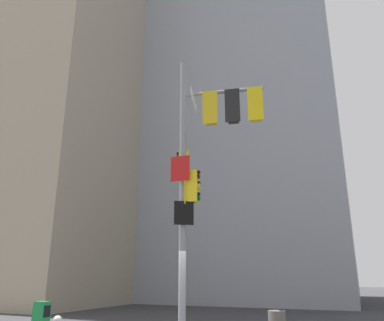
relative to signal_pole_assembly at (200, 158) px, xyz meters
The scene contains 4 objects.
building_tower_left 27.86m from the signal_pole_assembly, 146.30° to the left, with size 14.25×14.25×49.52m, color tan.
building_mid_block 25.84m from the signal_pole_assembly, 101.03° to the left, with size 16.39×16.39×42.00m, color #9399A3.
signal_pole_assembly is the anchor object (origin of this frame).
newspaper_box 7.32m from the signal_pole_assembly, behind, with size 0.45×0.36×0.99m.
Camera 1 is at (4.79, -10.64, 1.80)m, focal length 35.66 mm.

